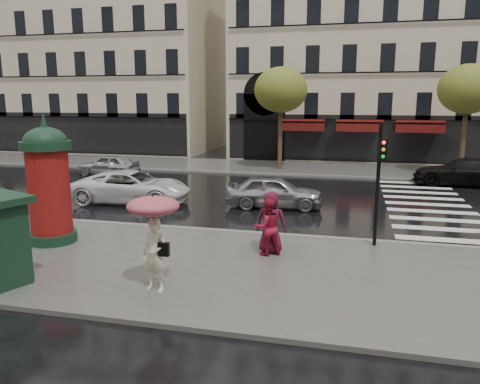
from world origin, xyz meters
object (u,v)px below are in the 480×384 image
(traffic_light, at_px, (379,173))
(car_silver, at_px, (274,192))
(car_black, at_px, (464,172))
(morris_column, at_px, (48,181))
(woman_red, at_px, (267,227))
(woman_umbrella, at_px, (154,227))
(man_burgundy, at_px, (271,222))
(car_white, at_px, (132,187))
(car_far_silver, at_px, (109,165))

(traffic_light, distance_m, car_silver, 6.63)
(traffic_light, relative_size, car_black, 0.73)
(morris_column, bearing_deg, woman_red, 3.06)
(woman_umbrella, height_order, man_burgundy, woman_umbrella)
(woman_umbrella, bearing_deg, car_white, 119.38)
(woman_red, height_order, morris_column, morris_column)
(car_black, bearing_deg, traffic_light, -16.42)
(man_burgundy, distance_m, car_silver, 6.42)
(man_burgundy, distance_m, car_far_silver, 17.71)
(man_burgundy, height_order, morris_column, morris_column)
(man_burgundy, xyz_separation_m, traffic_light, (3.07, 1.37, 1.38))
(morris_column, relative_size, car_black, 0.80)
(car_silver, height_order, car_far_silver, car_silver)
(woman_umbrella, bearing_deg, car_black, 59.30)
(man_burgundy, bearing_deg, car_silver, -81.88)
(morris_column, distance_m, car_white, 6.53)
(morris_column, height_order, car_black, morris_column)
(man_burgundy, relative_size, morris_column, 0.45)
(car_silver, relative_size, car_black, 0.80)
(woman_red, height_order, car_far_silver, woman_red)
(traffic_light, bearing_deg, car_black, 68.02)
(woman_umbrella, relative_size, traffic_light, 0.62)
(woman_umbrella, distance_m, car_far_silver, 19.08)
(woman_red, distance_m, car_silver, 6.63)
(woman_red, distance_m, car_far_silver, 17.82)
(woman_umbrella, distance_m, car_silver, 9.90)
(car_white, distance_m, car_far_silver, 8.51)
(man_burgundy, xyz_separation_m, car_black, (8.15, 13.97, -0.29))
(woman_umbrella, xyz_separation_m, car_silver, (1.22, 9.78, -0.97))
(woman_red, height_order, car_black, woman_red)
(car_white, bearing_deg, car_silver, -90.07)
(woman_umbrella, distance_m, car_black, 20.27)
(man_burgundy, relative_size, traffic_light, 0.49)
(traffic_light, xyz_separation_m, car_black, (5.09, 12.60, -1.67))
(man_burgundy, bearing_deg, car_far_silver, -46.11)
(woman_red, bearing_deg, traffic_light, 176.31)
(morris_column, relative_size, car_silver, 1.00)
(man_burgundy, bearing_deg, traffic_light, -156.53)
(woman_umbrella, height_order, car_white, woman_umbrella)
(car_black, relative_size, car_far_silver, 1.37)
(woman_umbrella, bearing_deg, morris_column, 149.51)
(traffic_light, bearing_deg, man_burgundy, -155.98)
(woman_umbrella, distance_m, man_burgundy, 4.12)
(man_burgundy, relative_size, car_far_silver, 0.49)
(car_white, bearing_deg, woman_red, -134.50)
(car_white, bearing_deg, traffic_light, -117.98)
(woman_umbrella, bearing_deg, car_far_silver, 122.41)
(traffic_light, bearing_deg, car_white, 157.11)
(woman_umbrella, relative_size, man_burgundy, 1.28)
(morris_column, xyz_separation_m, car_white, (-0.36, 6.38, -1.37))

